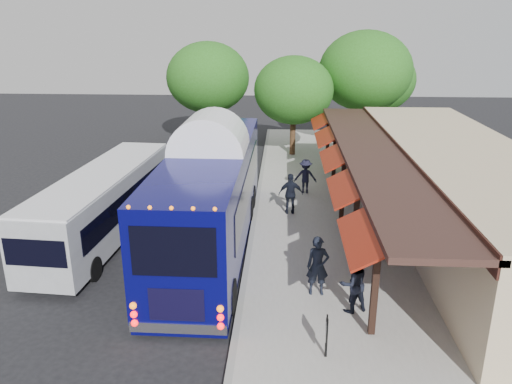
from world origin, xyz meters
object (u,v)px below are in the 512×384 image
(coach_bus, at_px, (211,191))
(ped_a, at_px, (318,266))
(city_bus, at_px, (105,201))
(ped_d, at_px, (305,176))
(ped_b, at_px, (353,283))
(sign_board, at_px, (327,332))
(ped_c, at_px, (291,194))

(coach_bus, xyz_separation_m, ped_a, (3.86, -3.82, -1.12))
(city_bus, height_order, ped_d, city_bus)
(ped_a, height_order, ped_b, ped_a)
(sign_board, bearing_deg, city_bus, 141.46)
(ped_d, height_order, sign_board, ped_d)
(ped_a, bearing_deg, ped_d, 87.33)
(ped_d, bearing_deg, sign_board, 93.25)
(ped_a, height_order, ped_c, ped_a)
(sign_board, bearing_deg, coach_bus, 122.78)
(ped_b, relative_size, sign_board, 1.66)
(ped_a, distance_m, ped_b, 1.37)
(ped_b, distance_m, ped_d, 10.97)
(city_bus, relative_size, ped_d, 5.99)
(coach_bus, height_order, ped_b, coach_bus)
(ped_d, bearing_deg, ped_a, 93.06)
(city_bus, distance_m, ped_b, 10.67)
(ped_b, height_order, ped_c, ped_c)
(ped_a, relative_size, ped_c, 1.04)
(city_bus, xyz_separation_m, ped_b, (9.25, -5.29, -0.47))
(ped_d, xyz_separation_m, sign_board, (0.05, -13.16, -0.13))
(ped_c, height_order, sign_board, ped_c)
(ped_d, bearing_deg, city_bus, 37.32)
(city_bus, bearing_deg, ped_a, -23.91)
(city_bus, height_order, sign_board, city_bus)
(ped_c, bearing_deg, sign_board, 89.05)
(coach_bus, relative_size, ped_b, 7.16)
(coach_bus, bearing_deg, ped_c, 46.47)
(ped_c, bearing_deg, ped_b, 96.91)
(city_bus, xyz_separation_m, ped_d, (8.26, 5.64, -0.51))
(coach_bus, bearing_deg, sign_board, -60.43)
(city_bus, height_order, ped_b, city_bus)
(city_bus, relative_size, ped_c, 5.61)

